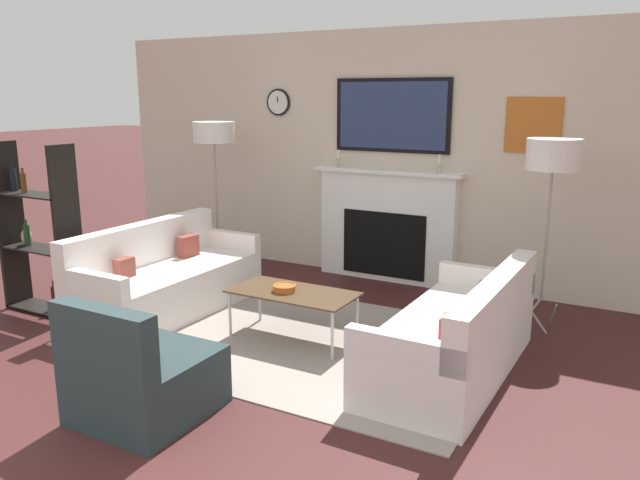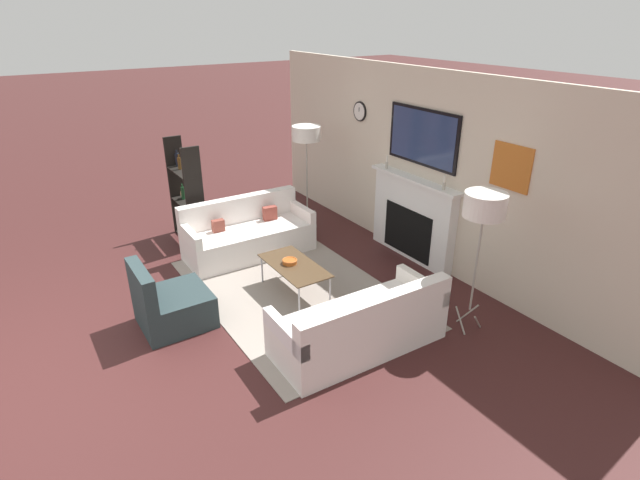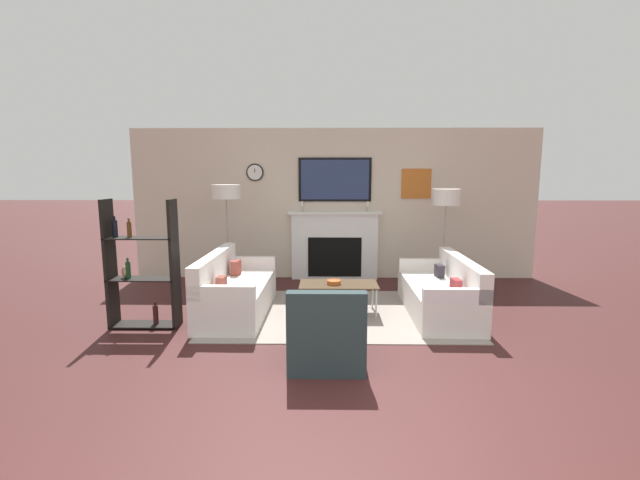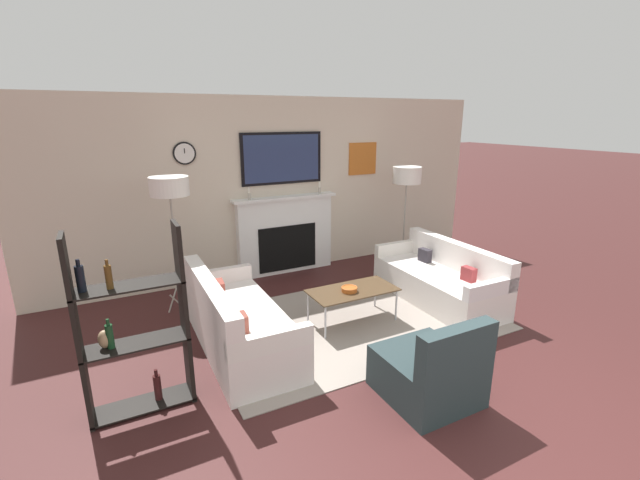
{
  "view_description": "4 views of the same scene",
  "coord_description": "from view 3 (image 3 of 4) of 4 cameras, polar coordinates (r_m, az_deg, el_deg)",
  "views": [
    {
      "loc": [
        2.59,
        -1.19,
        2.01
      ],
      "look_at": [
        0.15,
        3.23,
        0.83
      ],
      "focal_mm": 35.0,
      "sensor_mm": 36.0,
      "label": 1
    },
    {
      "loc": [
        4.92,
        0.23,
        3.35
      ],
      "look_at": [
        0.3,
        3.22,
        0.83
      ],
      "focal_mm": 28.0,
      "sensor_mm": 36.0,
      "label": 2
    },
    {
      "loc": [
        -0.17,
        -2.62,
        1.87
      ],
      "look_at": [
        -0.25,
        3.66,
        0.92
      ],
      "focal_mm": 24.0,
      "sensor_mm": 36.0,
      "label": 3
    },
    {
      "loc": [
        -2.52,
        -1.0,
        2.41
      ],
      "look_at": [
        -0.12,
        3.61,
        0.9
      ],
      "focal_mm": 24.0,
      "sensor_mm": 36.0,
      "label": 4
    }
  ],
  "objects": [
    {
      "name": "ground_plane",
      "position": [
        3.22,
        4.05,
        -26.92
      ],
      "size": [
        60.0,
        60.0,
        0.0
      ],
      "primitive_type": "plane",
      "color": "#3F1C1C"
    },
    {
      "name": "fireplace_wall",
      "position": [
        7.76,
        1.99,
        3.86
      ],
      "size": [
        7.29,
        0.28,
        2.7
      ],
      "color": "beige",
      "rests_on": "ground_plane"
    },
    {
      "name": "area_rug",
      "position": [
        5.95,
        2.35,
        -9.68
      ],
      "size": [
        3.42,
        2.21,
        0.01
      ],
      "color": "gray",
      "rests_on": "ground_plane"
    },
    {
      "name": "couch_left",
      "position": [
        6.0,
        -11.27,
        -6.83
      ],
      "size": [
        0.81,
        1.89,
        0.83
      ],
      "color": "white",
      "rests_on": "ground_plane"
    },
    {
      "name": "couch_right",
      "position": [
        6.08,
        15.82,
        -6.96
      ],
      "size": [
        0.82,
        1.89,
        0.77
      ],
      "color": "white",
      "rests_on": "ground_plane"
    },
    {
      "name": "armchair",
      "position": [
        4.37,
        0.86,
        -12.96
      ],
      "size": [
        0.74,
        0.79,
        0.82
      ],
      "color": "#283739",
      "rests_on": "ground_plane"
    },
    {
      "name": "coffee_table",
      "position": [
        5.83,
        2.5,
        -6.11
      ],
      "size": [
        1.06,
        0.52,
        0.42
      ],
      "color": "#4C3823",
      "rests_on": "ground_plane"
    },
    {
      "name": "decorative_bowl",
      "position": [
        5.79,
        1.86,
        -5.6
      ],
      "size": [
        0.2,
        0.2,
        0.06
      ],
      "color": "#B3551E",
      "rests_on": "coffee_table"
    },
    {
      "name": "floor_lamp_left",
      "position": [
        7.12,
        -12.4,
        6.12
      ],
      "size": [
        0.46,
        0.46,
        1.73
      ],
      "color": "#9E998E",
      "rests_on": "ground_plane"
    },
    {
      "name": "floor_lamp_right",
      "position": [
        7.21,
        16.47,
        5.36
      ],
      "size": [
        0.45,
        0.45,
        1.66
      ],
      "color": "#9E998E",
      "rests_on": "ground_plane"
    },
    {
      "name": "shelf_unit",
      "position": [
        5.69,
        -22.7,
        -3.49
      ],
      "size": [
        0.84,
        0.28,
        1.59
      ],
      "color": "black",
      "rests_on": "ground_plane"
    }
  ]
}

